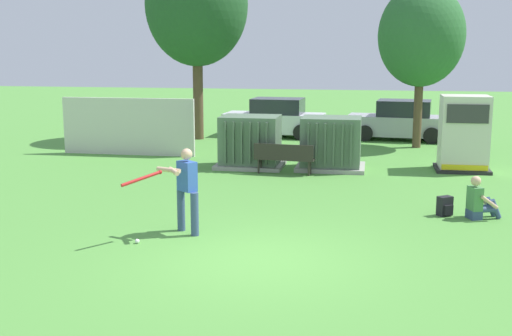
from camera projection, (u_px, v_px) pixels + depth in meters
name	position (u px, v px, depth m)	size (l,w,h in m)	color
ground_plane	(259.00, 260.00, 11.39)	(96.00, 96.00, 0.00)	#51933D
fence_panel	(128.00, 127.00, 22.51)	(4.80, 0.12, 2.00)	beige
transformer_west	(250.00, 142.00, 20.22)	(2.10, 1.70, 1.62)	#9E9B93
transformer_mid_west	(331.00, 144.00, 19.86)	(2.10, 1.70, 1.62)	#9E9B93
generator_enclosure	(464.00, 134.00, 19.55)	(1.60, 1.40, 2.30)	#262626
park_bench	(284.00, 157.00, 19.07)	(1.83, 0.55, 0.92)	#2D2823
batter	(185.00, 186.00, 12.87)	(1.22, 1.40, 1.74)	#384C75
sports_ball	(137.00, 241.00, 12.36)	(0.09, 0.09, 0.09)	white
seated_spectator	(479.00, 202.00, 14.12)	(0.79, 0.65, 0.96)	#384C75
backpack	(445.00, 206.00, 14.39)	(0.38, 0.37, 0.44)	black
tree_left	(197.00, 5.00, 25.65)	(4.11, 4.11, 7.85)	brown
tree_center_left	(421.00, 36.00, 23.61)	(3.16, 3.16, 6.04)	brown
parked_car_leftmost	(275.00, 119.00, 27.28)	(4.29, 2.11, 1.62)	silver
parked_car_left_of_center	(401.00, 121.00, 26.31)	(4.36, 2.26, 1.62)	#B2B2B7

